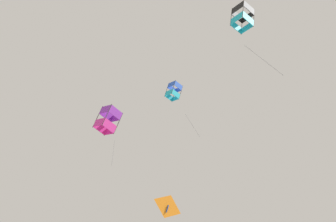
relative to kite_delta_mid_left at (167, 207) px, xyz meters
name	(u,v)px	position (x,y,z in m)	size (l,w,h in m)	color
kite_delta_mid_left	(167,207)	(0.00, 0.00, 0.00)	(2.42, 1.91, 8.00)	orange
kite_box_highest	(174,91)	(0.24, -0.57, 12.94)	(3.45, 3.14, 7.91)	blue
kite_box_near_right	(243,18)	(-10.96, -7.05, 5.72)	(2.37, 2.14, 6.81)	black
kite_box_near_left	(108,120)	(-1.95, 4.77, 8.00)	(2.70, 2.55, 6.61)	purple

